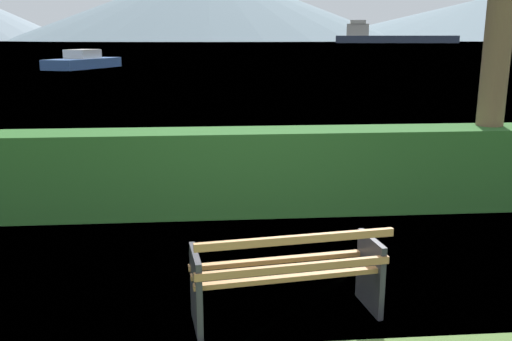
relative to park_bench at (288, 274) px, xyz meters
name	(u,v)px	position (x,y,z in m)	size (l,w,h in m)	color
ground_plane	(285,315)	(-0.01, 0.06, -0.42)	(1400.00, 1400.00, 0.00)	#4C6B33
water_surface	(210,43)	(-0.01, 309.61, -0.42)	(620.00, 620.00, 0.00)	slate
park_bench	(288,274)	(0.00, 0.00, 0.00)	(1.71, 0.78, 0.87)	#A0703F
hedge_row	(256,171)	(-0.01, 3.06, 0.16)	(11.45, 0.71, 1.17)	#285B23
cargo_ship_large	(387,37)	(89.61, 273.21, 2.74)	(60.94, 20.92, 11.31)	#2D384C
fishing_boat_near	(83,62)	(-10.87, 41.77, 0.11)	(5.19, 7.90, 1.51)	#335693
distant_hills	(204,8)	(-4.25, 551.57, 30.53)	(881.04, 373.19, 70.33)	gray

